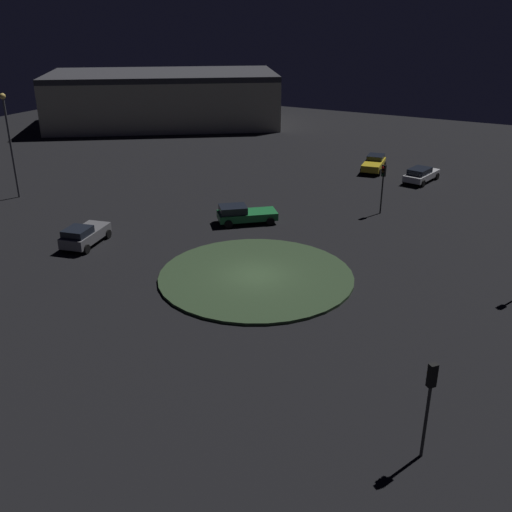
{
  "coord_description": "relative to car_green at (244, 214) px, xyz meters",
  "views": [
    {
      "loc": [
        15.07,
        -28.44,
        15.27
      ],
      "look_at": [
        0.0,
        0.0,
        1.42
      ],
      "focal_mm": 41.12,
      "sensor_mm": 36.0,
      "label": 1
    }
  ],
  "objects": [
    {
      "name": "car_grey",
      "position": [
        -7.46,
        -9.04,
        0.05
      ],
      "size": [
        2.66,
        4.29,
        1.5
      ],
      "rotation": [
        0.0,
        0.0,
        1.78
      ],
      "color": "slate",
      "rests_on": "ground_plane"
    },
    {
      "name": "store_building",
      "position": [
        -28.94,
        29.73,
        2.75
      ],
      "size": [
        33.18,
        29.21,
        6.93
      ],
      "rotation": [
        0.0,
        0.0,
        3.74
      ],
      "color": "#B7B299",
      "rests_on": "ground_plane"
    },
    {
      "name": "car_green",
      "position": [
        0.0,
        0.0,
        0.0
      ],
      "size": [
        4.57,
        4.23,
        1.41
      ],
      "rotation": [
        0.0,
        0.0,
        0.69
      ],
      "color": "#1E7238",
      "rests_on": "ground_plane"
    },
    {
      "name": "traffic_light_north",
      "position": [
        8.5,
        7.0,
        2.07
      ],
      "size": [
        0.34,
        0.38,
        3.91
      ],
      "rotation": [
        0.0,
        0.0,
        -1.78
      ],
      "color": "#2D2D2D",
      "rests_on": "ground_plane"
    },
    {
      "name": "streetlamp_west_far",
      "position": [
        -20.24,
        -3.37,
        4.68
      ],
      "size": [
        0.48,
        0.48,
        8.71
      ],
      "color": "#4C4C51",
      "rests_on": "ground_plane"
    },
    {
      "name": "traffic_light_southeast",
      "position": [
        17.86,
        -18.76,
        2.12
      ],
      "size": [
        0.39,
        0.38,
        3.98
      ],
      "rotation": [
        0.0,
        0.0,
        2.44
      ],
      "color": "#2D2D2D",
      "rests_on": "ground_plane"
    },
    {
      "name": "roundabout_island",
      "position": [
        5.35,
        -8.09,
        -0.63
      ],
      "size": [
        11.84,
        11.84,
        0.18
      ],
      "primitive_type": "cylinder",
      "color": "#2D4228",
      "rests_on": "ground_plane"
    },
    {
      "name": "car_silver",
      "position": [
        9.17,
        17.48,
        0.01
      ],
      "size": [
        2.66,
        4.66,
        1.38
      ],
      "rotation": [
        0.0,
        0.0,
        1.38
      ],
      "color": "silver",
      "rests_on": "ground_plane"
    },
    {
      "name": "ground_plane",
      "position": [
        5.35,
        -8.09,
        -0.72
      ],
      "size": [
        118.97,
        118.97,
        0.0
      ],
      "primitive_type": "plane",
      "color": "black"
    },
    {
      "name": "car_yellow",
      "position": [
        4.06,
        19.4,
        0.02
      ],
      "size": [
        2.43,
        4.54,
        1.4
      ],
      "rotation": [
        0.0,
        0.0,
        4.84
      ],
      "color": "gold",
      "rests_on": "ground_plane"
    }
  ]
}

